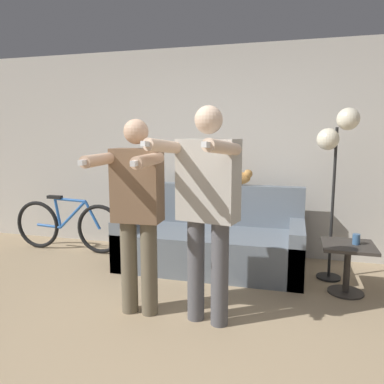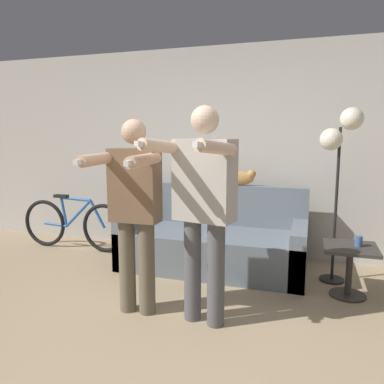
{
  "view_description": "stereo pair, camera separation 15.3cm",
  "coord_description": "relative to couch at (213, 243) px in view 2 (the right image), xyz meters",
  "views": [
    {
      "loc": [
        0.81,
        -2.23,
        1.51
      ],
      "look_at": [
        -0.13,
        1.18,
        0.97
      ],
      "focal_mm": 35.0,
      "sensor_mm": 36.0,
      "label": 1
    },
    {
      "loc": [
        0.95,
        -2.19,
        1.51
      ],
      "look_at": [
        -0.13,
        1.18,
        0.97
      ],
      "focal_mm": 35.0,
      "sensor_mm": 36.0,
      "label": 2
    }
  ],
  "objects": [
    {
      "name": "person_right",
      "position": [
        0.25,
        -1.29,
        0.73
      ],
      "size": [
        0.63,
        0.75,
        1.73
      ],
      "rotation": [
        0.0,
        0.0,
        -0.2
      ],
      "color": "#56565B",
      "rests_on": "ground_plane"
    },
    {
      "name": "cat",
      "position": [
        0.22,
        0.34,
        0.72
      ],
      "size": [
        0.52,
        0.12,
        0.19
      ],
      "color": "tan",
      "rests_on": "couch"
    },
    {
      "name": "person_left",
      "position": [
        -0.34,
        -1.29,
        0.65
      ],
      "size": [
        0.49,
        0.69,
        1.64
      ],
      "rotation": [
        0.0,
        0.0,
        0.04
      ],
      "color": "#6B604C",
      "rests_on": "ground_plane"
    },
    {
      "name": "floor_lamp",
      "position": [
        1.3,
        -0.02,
        1.16
      ],
      "size": [
        0.4,
        0.25,
        1.78
      ],
      "color": "black",
      "rests_on": "ground_plane"
    },
    {
      "name": "cup",
      "position": [
        1.49,
        -0.36,
        0.25
      ],
      "size": [
        0.07,
        0.07,
        0.1
      ],
      "color": "#3D6693",
      "rests_on": "side_table"
    },
    {
      "name": "wall_back",
      "position": [
        0.09,
        0.63,
        1.02
      ],
      "size": [
        10.0,
        0.05,
        2.6
      ],
      "color": "beige",
      "rests_on": "ground_plane"
    },
    {
      "name": "couch",
      "position": [
        0.0,
        0.0,
        0.0
      ],
      "size": [
        2.06,
        0.92,
        0.92
      ],
      "color": "slate",
      "rests_on": "ground_plane"
    },
    {
      "name": "bicycle",
      "position": [
        -1.95,
        0.1,
        0.05
      ],
      "size": [
        1.57,
        0.07,
        0.73
      ],
      "color": "black",
      "rests_on": "ground_plane"
    },
    {
      "name": "ground_plane",
      "position": [
        0.09,
        -1.85,
        -0.28
      ],
      "size": [
        16.0,
        16.0,
        0.0
      ],
      "primitive_type": "plane",
      "color": "tan"
    },
    {
      "name": "side_table",
      "position": [
        1.42,
        -0.38,
        0.07
      ],
      "size": [
        0.48,
        0.48,
        0.49
      ],
      "color": "#38332D",
      "rests_on": "ground_plane"
    }
  ]
}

